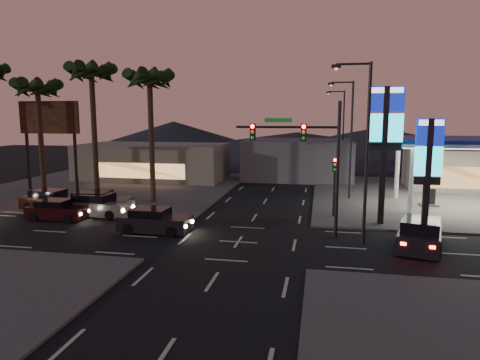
% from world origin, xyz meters
% --- Properties ---
extents(ground, '(140.00, 140.00, 0.00)m').
position_xyz_m(ground, '(0.00, 0.00, 0.00)').
color(ground, black).
rests_on(ground, ground).
extents(corner_lot_ne, '(24.00, 24.00, 0.12)m').
position_xyz_m(corner_lot_ne, '(16.00, 16.00, 0.06)').
color(corner_lot_ne, '#47443F').
rests_on(corner_lot_ne, ground).
extents(corner_lot_nw, '(24.00, 24.00, 0.12)m').
position_xyz_m(corner_lot_nw, '(-16.00, 16.00, 0.06)').
color(corner_lot_nw, '#47443F').
rests_on(corner_lot_nw, ground).
extents(gas_station, '(12.20, 8.20, 5.47)m').
position_xyz_m(gas_station, '(16.00, 12.00, 5.08)').
color(gas_station, silver).
rests_on(gas_station, ground).
extents(convenience_store, '(10.00, 6.00, 4.00)m').
position_xyz_m(convenience_store, '(18.00, 21.00, 2.00)').
color(convenience_store, '#726B5B').
rests_on(convenience_store, ground).
extents(pylon_sign_tall, '(2.20, 0.35, 9.00)m').
position_xyz_m(pylon_sign_tall, '(8.50, 5.50, 6.39)').
color(pylon_sign_tall, black).
rests_on(pylon_sign_tall, ground).
extents(pylon_sign_short, '(1.60, 0.35, 7.00)m').
position_xyz_m(pylon_sign_short, '(11.00, 4.50, 4.66)').
color(pylon_sign_short, black).
rests_on(pylon_sign_short, ground).
extents(traffic_signal_mast, '(6.10, 0.39, 8.00)m').
position_xyz_m(traffic_signal_mast, '(3.76, 1.99, 5.23)').
color(traffic_signal_mast, black).
rests_on(traffic_signal_mast, ground).
extents(pedestal_signal, '(0.32, 0.39, 4.30)m').
position_xyz_m(pedestal_signal, '(5.50, 6.98, 2.92)').
color(pedestal_signal, black).
rests_on(pedestal_signal, ground).
extents(streetlight_near, '(2.14, 0.25, 10.00)m').
position_xyz_m(streetlight_near, '(6.79, 1.00, 5.72)').
color(streetlight_near, black).
rests_on(streetlight_near, ground).
extents(streetlight_mid, '(2.14, 0.25, 10.00)m').
position_xyz_m(streetlight_mid, '(6.79, 14.00, 5.72)').
color(streetlight_mid, black).
rests_on(streetlight_mid, ground).
extents(streetlight_far, '(2.14, 0.25, 10.00)m').
position_xyz_m(streetlight_far, '(6.79, 28.00, 5.72)').
color(streetlight_far, black).
rests_on(streetlight_far, ground).
extents(palm_a, '(4.41, 4.41, 10.86)m').
position_xyz_m(palm_a, '(-9.00, 9.50, 9.43)').
color(palm_a, black).
rests_on(palm_a, ground).
extents(palm_b, '(4.41, 4.41, 11.46)m').
position_xyz_m(palm_b, '(-14.00, 9.50, 9.97)').
color(palm_b, black).
rests_on(palm_b, ground).
extents(palm_c, '(4.41, 4.41, 10.26)m').
position_xyz_m(palm_c, '(-19.00, 9.50, 8.88)').
color(palm_c, black).
rests_on(palm_c, ground).
extents(billboard, '(6.00, 0.30, 8.50)m').
position_xyz_m(billboard, '(-20.50, 13.00, 6.33)').
color(billboard, black).
rests_on(billboard, ground).
extents(building_far_west, '(16.00, 8.00, 4.00)m').
position_xyz_m(building_far_west, '(-14.00, 22.00, 2.00)').
color(building_far_west, '#726B5B').
rests_on(building_far_west, ground).
extents(building_far_mid, '(12.00, 9.00, 4.40)m').
position_xyz_m(building_far_mid, '(2.00, 26.00, 2.20)').
color(building_far_mid, '#4C4C51').
rests_on(building_far_mid, ground).
extents(hill_left, '(40.00, 40.00, 6.00)m').
position_xyz_m(hill_left, '(-25.00, 60.00, 3.00)').
color(hill_left, black).
rests_on(hill_left, ground).
extents(hill_right, '(50.00, 50.00, 5.00)m').
position_xyz_m(hill_right, '(15.00, 60.00, 2.50)').
color(hill_right, black).
rests_on(hill_right, ground).
extents(hill_center, '(60.00, 60.00, 4.00)m').
position_xyz_m(hill_center, '(0.00, 60.00, 2.00)').
color(hill_center, black).
rests_on(hill_center, ground).
extents(car_lane_a_front, '(4.62, 2.06, 1.48)m').
position_xyz_m(car_lane_a_front, '(-5.57, 1.20, 0.69)').
color(car_lane_a_front, black).
rests_on(car_lane_a_front, ground).
extents(car_lane_a_mid, '(4.24, 1.82, 1.37)m').
position_xyz_m(car_lane_a_mid, '(-13.47, 3.02, 0.64)').
color(car_lane_a_mid, black).
rests_on(car_lane_a_mid, ground).
extents(car_lane_b_front, '(5.08, 2.55, 1.60)m').
position_xyz_m(car_lane_b_front, '(-11.18, 4.54, 0.74)').
color(car_lane_b_front, '#5D5D60').
rests_on(car_lane_b_front, ground).
extents(car_lane_b_mid, '(5.21, 2.55, 1.65)m').
position_xyz_m(car_lane_b_mid, '(-11.69, 5.20, 0.77)').
color(car_lane_b_mid, black).
rests_on(car_lane_b_mid, ground).
extents(car_lane_b_rear, '(4.74, 2.20, 1.51)m').
position_xyz_m(car_lane_b_rear, '(-15.82, 5.82, 0.70)').
color(car_lane_b_rear, black).
rests_on(car_lane_b_rear, ground).
extents(suv_station, '(3.26, 5.29, 1.65)m').
position_xyz_m(suv_station, '(9.98, 0.85, 0.77)').
color(suv_station, black).
rests_on(suv_station, ground).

